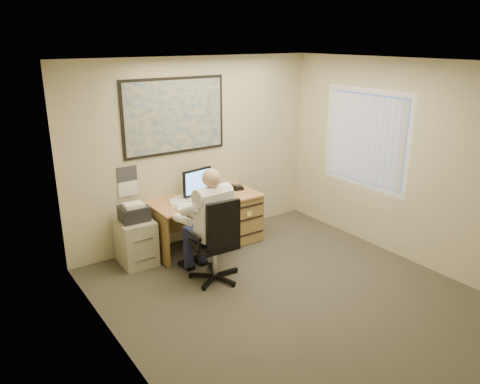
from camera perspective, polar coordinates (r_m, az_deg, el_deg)
room_shell at (r=5.14m, az=7.06°, el=0.13°), size 4.00×4.50×2.70m
desk at (r=7.02m, az=-1.95°, el=-2.53°), size 1.60×0.97×1.15m
world_map at (r=6.64m, az=-7.95°, el=9.15°), size 1.56×0.03×1.06m
wall_calendar at (r=6.54m, az=-13.53°, el=1.27°), size 0.28×0.01×0.42m
window_blinds at (r=7.00m, az=14.98°, el=6.27°), size 0.06×1.40×1.30m
filing_cabinet at (r=6.49m, az=-12.59°, el=-5.46°), size 0.47×0.55×0.87m
office_chair at (r=5.92m, az=-2.85°, el=-7.90°), size 0.70×0.70×1.12m
person at (r=5.82m, az=-3.36°, el=-4.07°), size 0.69×0.93×1.46m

